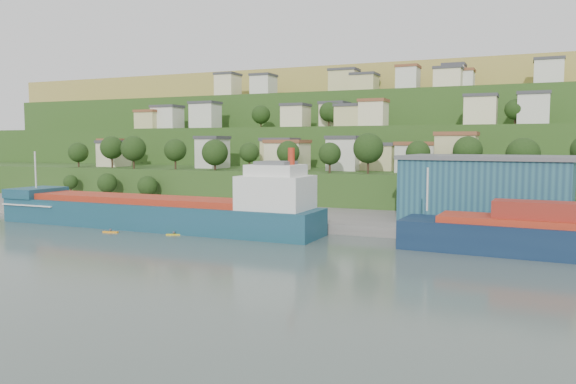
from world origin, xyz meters
The scene contains 10 objects.
ground centered at (0.00, 0.00, 0.00)m, with size 500.00×500.00×0.00m, color #42504A.
quay centered at (20.00, 28.00, 0.00)m, with size 220.00×26.00×4.00m, color slate.
pebble_beach centered at (-55.00, 22.00, 0.00)m, with size 40.00×18.00×2.40m, color slate.
hillside centered at (0.00, 168.66, 0.09)m, with size 360.00×211.16×96.00m.
cargo_ship_near centered at (-10.27, 8.39, 2.93)m, with size 71.54×12.06×18.36m.
warehouse centered at (49.92, 29.63, 8.43)m, with size 32.66×21.84×12.80m.
caravan centered at (-50.07, 24.86, 2.59)m, with size 5.97×2.49×2.79m, color silver.
dinghy centered at (-40.55, 19.89, 1.58)m, with size 3.83×1.44×0.77m, color silver.
kayak_orange centered at (-16.28, 0.07, 0.23)m, with size 3.15×1.19×0.78m.
kayak_yellow centered at (-3.35, 2.42, 0.21)m, with size 2.87×1.63×0.73m.
Camera 1 is at (57.29, -84.39, 17.17)m, focal length 35.00 mm.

